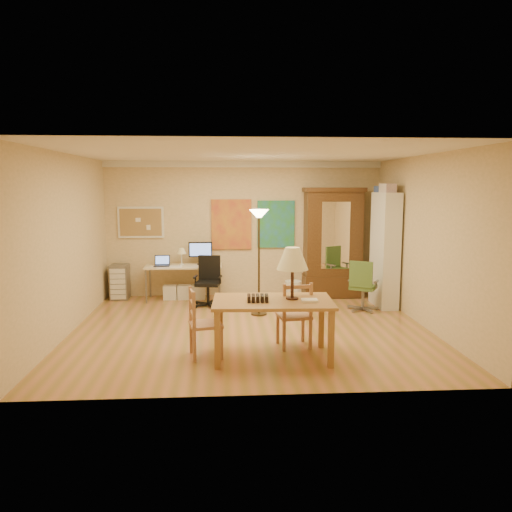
{
  "coord_description": "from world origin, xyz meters",
  "views": [
    {
      "loc": [
        -0.41,
        -7.55,
        2.21
      ],
      "look_at": [
        0.1,
        0.3,
        1.11
      ],
      "focal_mm": 35.0,
      "sensor_mm": 36.0,
      "label": 1
    }
  ],
  "objects": [
    {
      "name": "wastebin",
      "position": [
        0.92,
        1.84,
        0.2
      ],
      "size": [
        0.32,
        0.32,
        0.4
      ],
      "primitive_type": "cylinder",
      "color": "silver",
      "rests_on": "floor"
    },
    {
      "name": "floor",
      "position": [
        0.0,
        0.0,
        0.0
      ],
      "size": [
        5.5,
        5.5,
        0.0
      ],
      "primitive_type": "plane",
      "color": "olive",
      "rests_on": "ground"
    },
    {
      "name": "computer_desk",
      "position": [
        -1.17,
        2.15,
        0.41
      ],
      "size": [
        1.48,
        0.65,
        1.12
      ],
      "color": "beige",
      "rests_on": "floor"
    },
    {
      "name": "office_chair_black",
      "position": [
        -0.7,
        1.57,
        0.25
      ],
      "size": [
        0.57,
        0.57,
        0.93
      ],
      "color": "black",
      "rests_on": "floor"
    },
    {
      "name": "art_panel_right",
      "position": [
        0.65,
        2.47,
        1.45
      ],
      "size": [
        0.75,
        0.04,
        0.95
      ],
      "primitive_type": "cube",
      "color": "teal",
      "rests_on": "floor"
    },
    {
      "name": "ladder_chair_left",
      "position": [
        -0.68,
        -1.23,
        0.42
      ],
      "size": [
        0.47,
        0.49,
        0.91
      ],
      "color": "#A16F49",
      "rests_on": "floor"
    },
    {
      "name": "art_panel_left",
      "position": [
        -0.25,
        2.47,
        1.45
      ],
      "size": [
        0.8,
        0.04,
        1.0
      ],
      "primitive_type": "cube",
      "color": "gold",
      "rests_on": "floor"
    },
    {
      "name": "armoire",
      "position": [
        1.77,
        2.24,
        0.95
      ],
      "size": [
        1.19,
        0.56,
        2.18
      ],
      "color": "#321A0D",
      "rests_on": "floor"
    },
    {
      "name": "bookshelf",
      "position": [
        2.55,
        1.37,
        1.05
      ],
      "size": [
        0.31,
        0.84,
        2.1
      ],
      "color": "white",
      "rests_on": "floor"
    },
    {
      "name": "dining_table",
      "position": [
        0.31,
        -1.31,
        0.91
      ],
      "size": [
        1.56,
        0.98,
        1.44
      ],
      "color": "brown",
      "rests_on": "floor"
    },
    {
      "name": "torchiere_lamp",
      "position": [
        0.19,
        0.87,
        1.46
      ],
      "size": [
        0.33,
        0.33,
        1.82
      ],
      "color": "#382B16",
      "rests_on": "floor"
    },
    {
      "name": "ladder_chair_back",
      "position": [
        0.56,
        -0.93,
        0.43
      ],
      "size": [
        0.48,
        0.47,
        0.93
      ],
      "color": "#A16F49",
      "rests_on": "floor"
    },
    {
      "name": "crown_molding",
      "position": [
        0.0,
        2.46,
        2.64
      ],
      "size": [
        5.5,
        0.08,
        0.12
      ],
      "primitive_type": "cube",
      "color": "white",
      "rests_on": "floor"
    },
    {
      "name": "office_chair_green",
      "position": [
        2.05,
        1.01,
        0.24
      ],
      "size": [
        0.57,
        0.57,
        0.92
      ],
      "color": "slate",
      "rests_on": "floor"
    },
    {
      "name": "corkboard",
      "position": [
        -2.05,
        2.47,
        1.5
      ],
      "size": [
        0.9,
        0.04,
        0.62
      ],
      "primitive_type": "cube",
      "color": "#AB7E50",
      "rests_on": "floor"
    },
    {
      "name": "drawer_cart",
      "position": [
        -2.46,
        2.26,
        0.34
      ],
      "size": [
        0.34,
        0.41,
        0.68
      ],
      "color": "slate",
      "rests_on": "floor"
    }
  ]
}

